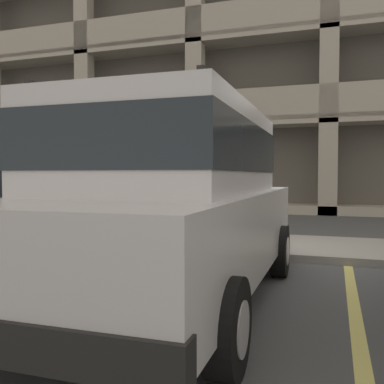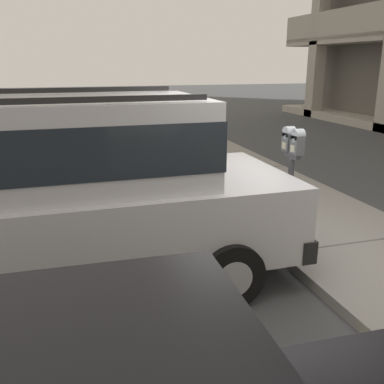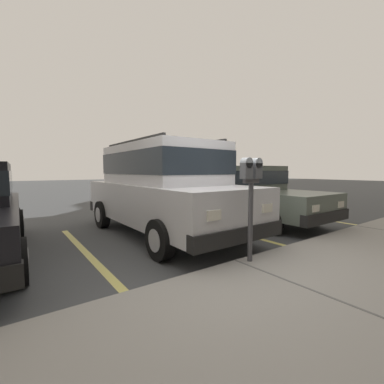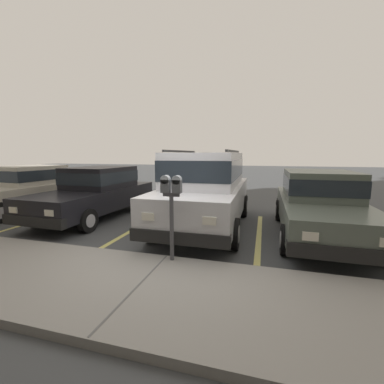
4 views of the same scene
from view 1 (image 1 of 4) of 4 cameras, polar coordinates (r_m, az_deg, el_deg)
The scene contains 6 objects.
ground_plane at distance 6.57m, azimuth 6.07°, elevation -9.68°, with size 80.00×80.00×0.10m.
sidewalk at distance 7.80m, azimuth 8.14°, elevation -6.97°, with size 40.00×2.20×0.12m.
parking_stall_lines at distance 5.05m, azimuth 20.61°, elevation -12.85°, with size 12.72×4.80×0.01m.
silver_suv at distance 4.35m, azimuth -2.45°, elevation -0.62°, with size 2.05×4.80×2.03m.
parking_meter_near at distance 6.80m, azimuth 5.50°, elevation 1.49°, with size 0.35×0.12×1.47m.
parking_garage at distance 20.82m, azimuth 18.11°, elevation 19.54°, with size 32.00×10.00×16.25m.
Camera 1 is at (1.38, -6.27, 1.31)m, focal length 40.00 mm.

